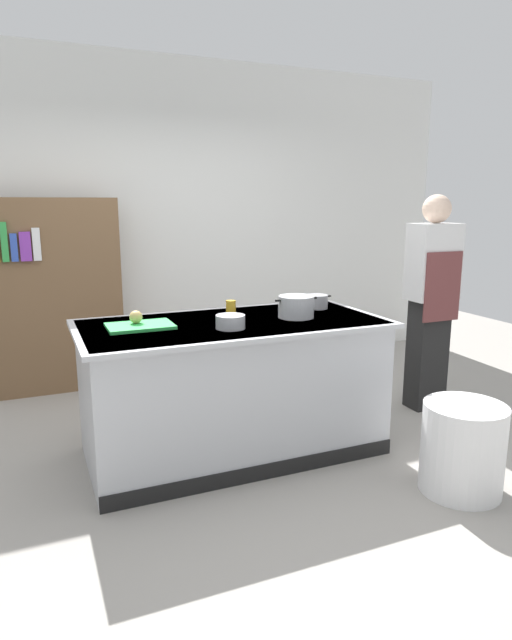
# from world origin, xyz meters

# --- Properties ---
(ground_plane) EXTENTS (10.00, 10.00, 0.00)m
(ground_plane) POSITION_xyz_m (0.00, 0.00, 0.00)
(ground_plane) COLOR #9E9991
(back_wall) EXTENTS (6.40, 0.12, 3.00)m
(back_wall) POSITION_xyz_m (0.00, 2.10, 1.50)
(back_wall) COLOR white
(back_wall) RESTS_ON ground_plane
(counter_island) EXTENTS (1.98, 0.98, 0.90)m
(counter_island) POSITION_xyz_m (0.00, -0.00, 0.47)
(counter_island) COLOR #B7BABF
(counter_island) RESTS_ON ground_plane
(cutting_board) EXTENTS (0.40, 0.28, 0.02)m
(cutting_board) POSITION_xyz_m (-0.59, 0.06, 0.91)
(cutting_board) COLOR green
(cutting_board) RESTS_ON counter_island
(onion) EXTENTS (0.08, 0.08, 0.08)m
(onion) POSITION_xyz_m (-0.60, 0.10, 0.96)
(onion) COLOR tan
(onion) RESTS_ON cutting_board
(stock_pot) EXTENTS (0.31, 0.24, 0.15)m
(stock_pot) POSITION_xyz_m (0.44, -0.04, 0.97)
(stock_pot) COLOR #B7BABF
(stock_pot) RESTS_ON counter_island
(sauce_pan) EXTENTS (0.22, 0.16, 0.10)m
(sauce_pan) POSITION_xyz_m (0.73, 0.19, 0.95)
(sauce_pan) COLOR #99999E
(sauce_pan) RESTS_ON counter_island
(mixing_bowl) EXTENTS (0.18, 0.18, 0.08)m
(mixing_bowl) POSITION_xyz_m (-0.08, -0.18, 0.94)
(mixing_bowl) COLOR #B7BABF
(mixing_bowl) RESTS_ON counter_island
(juice_cup) EXTENTS (0.07, 0.07, 0.10)m
(juice_cup) POSITION_xyz_m (0.07, 0.21, 0.95)
(juice_cup) COLOR yellow
(juice_cup) RESTS_ON counter_island
(trash_bin) EXTENTS (0.47, 0.47, 0.53)m
(trash_bin) POSITION_xyz_m (1.03, -1.01, 0.26)
(trash_bin) COLOR white
(trash_bin) RESTS_ON ground_plane
(person_chef) EXTENTS (0.38, 0.25, 1.72)m
(person_chef) POSITION_xyz_m (1.75, 0.15, 0.91)
(person_chef) COLOR black
(person_chef) RESTS_ON ground_plane
(bookshelf) EXTENTS (1.10, 0.31, 1.70)m
(bookshelf) POSITION_xyz_m (-0.98, 1.80, 0.85)
(bookshelf) COLOR brown
(bookshelf) RESTS_ON ground_plane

